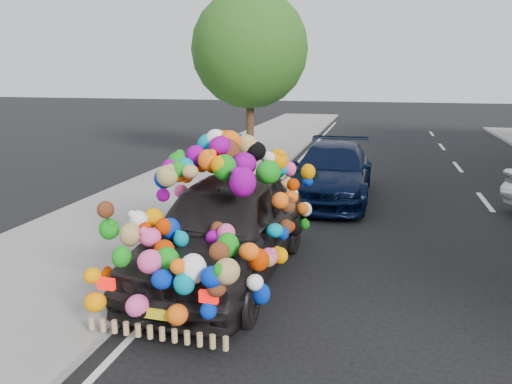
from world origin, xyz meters
TOP-DOWN VIEW (x-y plane):
  - ground at (0.00, 0.00)m, footprint 100.00×100.00m
  - sidewalk at (-4.30, 0.00)m, footprint 4.00×60.00m
  - kerb at (-2.35, 0.00)m, footprint 0.15×60.00m
  - tree_near_sidewalk at (-3.80, 9.50)m, footprint 4.20×4.20m
  - plush_art_car at (-1.46, -1.11)m, footprint 2.44×5.04m
  - navy_sedan at (-0.28, 4.50)m, footprint 1.99×4.85m

SIDE VIEW (x-z plane):
  - ground at x=0.00m, z-range 0.00..0.00m
  - sidewalk at x=-4.30m, z-range 0.00..0.12m
  - kerb at x=-2.35m, z-range 0.00..0.13m
  - navy_sedan at x=-0.28m, z-range 0.00..1.41m
  - plush_art_car at x=-1.46m, z-range 0.04..2.31m
  - tree_near_sidewalk at x=-3.80m, z-range 0.96..7.09m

